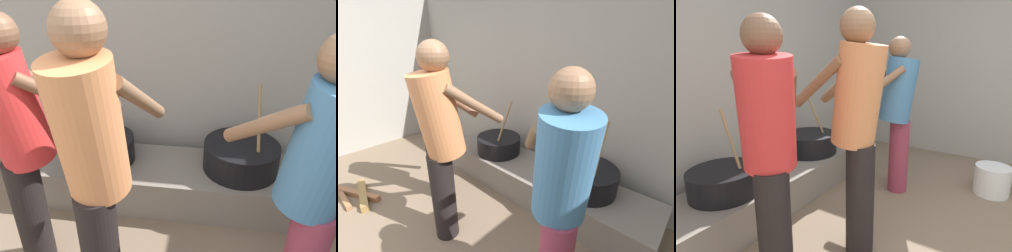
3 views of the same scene
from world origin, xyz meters
TOP-DOWN VIEW (x-y plane):
  - block_enclosure_rear at (0.00, 2.55)m, footprint 5.34×0.20m
  - hearth_ledge at (0.17, 2.03)m, footprint 2.50×0.60m
  - cooking_pot_main at (-0.39, 2.04)m, footprint 0.54×0.54m
  - cooking_pot_secondary at (0.74, 2.06)m, footprint 0.58×0.58m
  - cook_in_orange_shirt at (-0.04, 1.05)m, footprint 0.46×0.74m
  - cook_in_blue_shirt at (0.97, 1.14)m, footprint 0.67×0.70m
  - cook_in_red_shirt at (-0.57, 1.31)m, footprint 0.70×0.69m
  - firewood_pile at (-1.20, 0.60)m, footprint 0.66×0.32m

SIDE VIEW (x-z plane):
  - firewood_pile at x=-1.20m, z-range 0.00..0.07m
  - hearth_ledge at x=0.17m, z-range 0.00..0.32m
  - cooking_pot_main at x=-0.39m, z-range 0.10..0.76m
  - cooking_pot_secondary at x=0.74m, z-range 0.10..0.77m
  - cook_in_blue_shirt at x=0.97m, z-range 0.11..1.68m
  - cook_in_red_shirt at x=-0.57m, z-range 0.11..1.70m
  - cook_in_orange_shirt at x=-0.04m, z-range 0.13..1.80m
  - block_enclosure_rear at x=0.00m, z-range 0.00..2.39m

